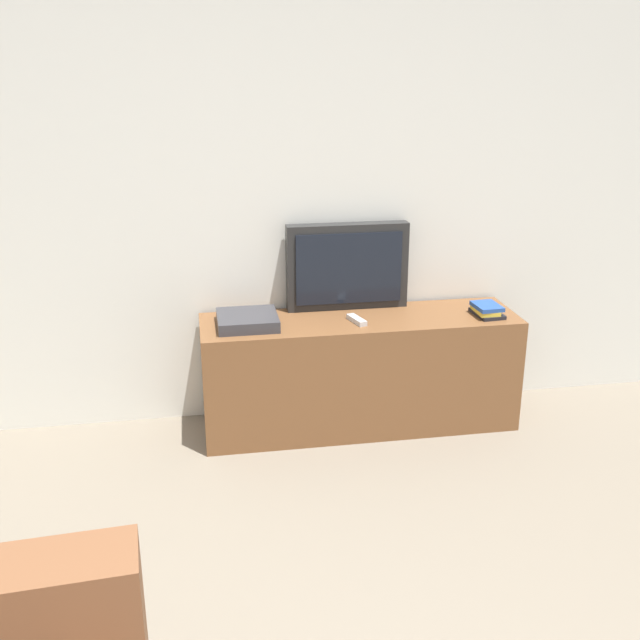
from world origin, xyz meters
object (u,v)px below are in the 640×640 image
(tv_stand, at_px, (359,372))
(book_stack, at_px, (487,310))
(set_top_box, at_px, (247,320))
(television, at_px, (347,267))
(remote_on_stand, at_px, (357,320))

(tv_stand, xyz_separation_m, book_stack, (0.63, -0.07, 0.32))
(tv_stand, height_order, set_top_box, set_top_box)
(tv_stand, relative_size, television, 2.55)
(television, xyz_separation_m, book_stack, (0.66, -0.24, -0.19))
(book_stack, relative_size, set_top_box, 0.66)
(tv_stand, bearing_deg, television, 100.66)
(television, bearing_deg, book_stack, -20.13)
(remote_on_stand, height_order, set_top_box, set_top_box)
(television, distance_m, book_stack, 0.73)
(tv_stand, distance_m, book_stack, 0.71)
(book_stack, xyz_separation_m, set_top_box, (-1.19, 0.06, -0.00))
(television, relative_size, set_top_box, 2.15)
(book_stack, bearing_deg, set_top_box, 177.31)
(set_top_box, bearing_deg, remote_on_stand, -4.57)
(television, height_order, book_stack, television)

